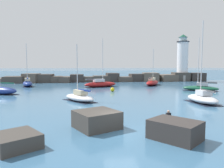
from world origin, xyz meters
name	(u,v)px	position (x,y,z in m)	size (l,w,h in m)	color
ground_plane	(122,133)	(0.00, 0.00, 0.00)	(600.00, 600.00, 0.00)	#3D6B8E
open_sea_beyond	(89,73)	(0.00, 107.66, 0.00)	(400.00, 116.00, 0.01)	#2D5B7F
breakwater_jetty	(106,78)	(3.63, 47.87, 1.04)	(65.29, 7.47, 2.59)	brown
lighthouse	(182,61)	(26.96, 47.68, 6.07)	(4.33, 4.33, 13.98)	gray
foreground_rocks	(108,127)	(-1.03, -0.38, 0.62)	(13.61, 7.19, 1.36)	#423D38
sailboat_moored_0	(100,84)	(0.92, 32.75, 0.69)	(7.93, 4.89, 10.64)	maroon
sailboat_moored_1	(202,98)	(12.49, 10.87, 0.64)	(2.80, 5.72, 10.55)	silver
sailboat_moored_2	(80,97)	(-3.30, 14.45, 0.57)	(5.11, 5.94, 7.72)	white
sailboat_moored_3	(2,90)	(-16.27, 23.03, 0.67)	(6.17, 4.57, 10.93)	navy
sailboat_moored_4	(201,88)	(19.29, 23.36, 0.59)	(6.50, 5.15, 10.03)	#195138
sailboat_moored_5	(28,83)	(-15.44, 36.25, 0.75)	(3.48, 6.19, 9.77)	navy
sailboat_moored_6	(152,82)	(13.56, 35.07, 0.70)	(5.82, 7.51, 8.74)	maroon
mooring_buoy_orange_near	(112,90)	(2.51, 24.24, 0.38)	(0.77, 0.77, 0.97)	yellow
person_on_rocks	(168,119)	(3.60, 0.18, 0.85)	(0.36, 0.22, 1.54)	#282833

